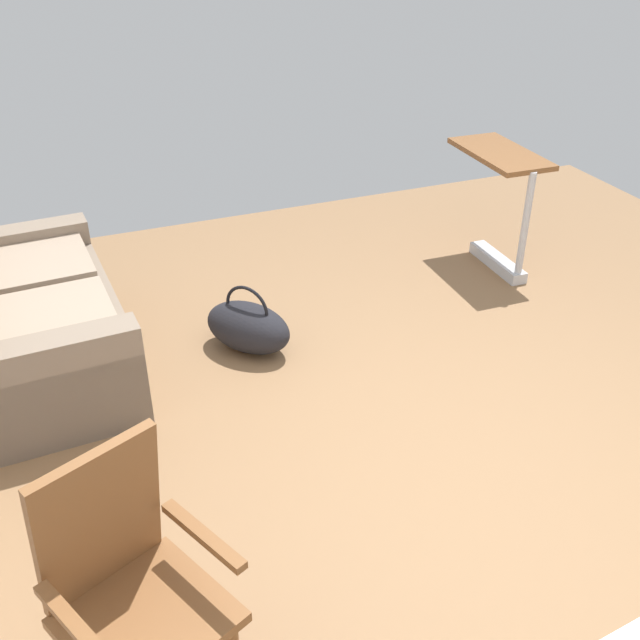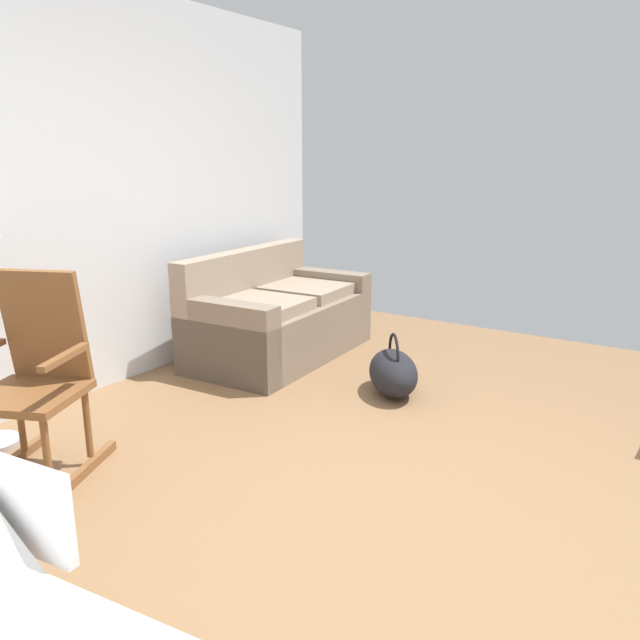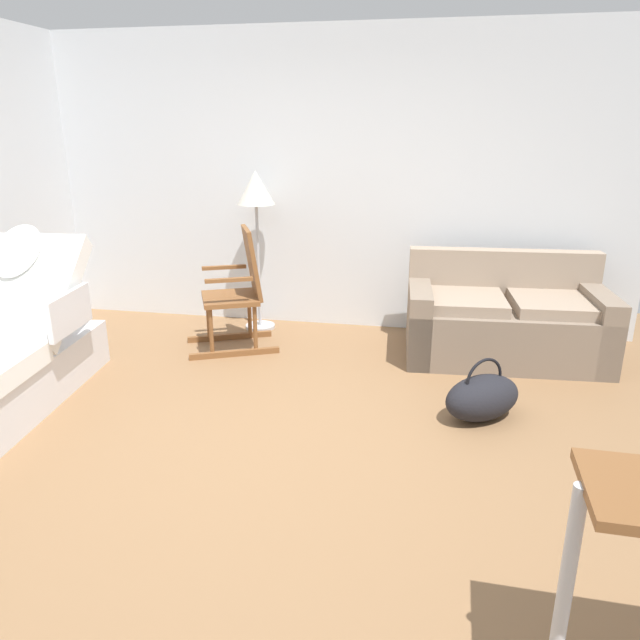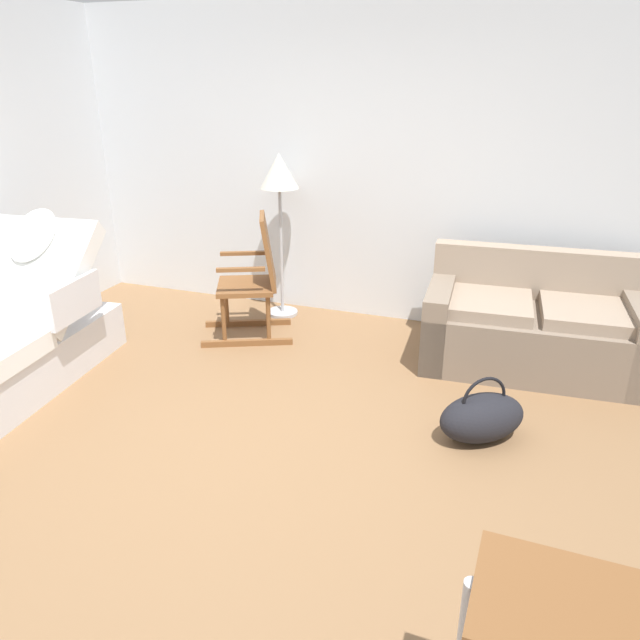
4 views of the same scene
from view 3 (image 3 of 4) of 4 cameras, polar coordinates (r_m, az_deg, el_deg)
The scene contains 6 objects.
ground_plane at distance 3.71m, azimuth -5.41°, elevation -12.06°, with size 6.66×6.66×0.00m, color olive.
back_wall at distance 5.63m, azimuth 1.26°, elevation 12.99°, with size 5.53×0.10×2.70m, color silver.
couch at distance 5.17m, azimuth 17.33°, elevation -0.16°, with size 1.65×0.94×0.85m.
rocking_chair at distance 5.14m, azimuth -7.83°, elevation 2.72°, with size 0.89×0.74×1.05m.
floor_lamp at distance 5.49m, azimuth -6.16°, elevation 11.49°, with size 0.34×0.34×1.48m.
duffel_bag at distance 4.10m, azimuth 15.33°, elevation -7.15°, with size 0.64×0.60×0.43m.
Camera 3 is at (0.93, -3.06, 1.87)m, focal length 33.32 mm.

